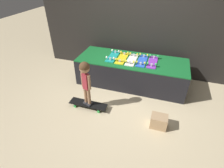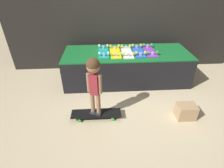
{
  "view_description": "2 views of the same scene",
  "coord_description": "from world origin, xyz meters",
  "px_view_note": "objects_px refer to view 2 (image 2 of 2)",
  "views": [
    {
      "loc": [
        0.66,
        -2.97,
        2.38
      ],
      "look_at": [
        -0.24,
        -0.18,
        0.38
      ],
      "focal_mm": 28.0,
      "sensor_mm": 36.0,
      "label": 1
    },
    {
      "loc": [
        -0.49,
        -2.64,
        1.93
      ],
      "look_at": [
        -0.34,
        -0.21,
        0.37
      ],
      "focal_mm": 28.0,
      "sensor_mm": 36.0,
      "label": 2
    }
  ],
  "objects_px": {
    "skateboard_teal_on_rack": "(104,52)",
    "child": "(94,77)",
    "storage_box": "(186,111)",
    "skateboard_yellow_on_rack": "(115,52)",
    "skateboard_purple_on_rack": "(150,51)",
    "skateboard_white_on_rack": "(127,52)",
    "skateboard_blue_on_rack": "(138,51)",
    "skateboard_on_floor": "(96,114)"
  },
  "relations": [
    {
      "from": "skateboard_teal_on_rack",
      "to": "child",
      "type": "height_order",
      "value": "child"
    },
    {
      "from": "skateboard_teal_on_rack",
      "to": "storage_box",
      "type": "height_order",
      "value": "skateboard_teal_on_rack"
    },
    {
      "from": "skateboard_teal_on_rack",
      "to": "skateboard_yellow_on_rack",
      "type": "height_order",
      "value": "same"
    },
    {
      "from": "skateboard_yellow_on_rack",
      "to": "child",
      "type": "distance_m",
      "value": 1.18
    },
    {
      "from": "skateboard_purple_on_rack",
      "to": "child",
      "type": "relative_size",
      "value": 0.65
    },
    {
      "from": "skateboard_teal_on_rack",
      "to": "skateboard_purple_on_rack",
      "type": "distance_m",
      "value": 0.91
    },
    {
      "from": "skateboard_teal_on_rack",
      "to": "skateboard_yellow_on_rack",
      "type": "distance_m",
      "value": 0.23
    },
    {
      "from": "skateboard_yellow_on_rack",
      "to": "skateboard_white_on_rack",
      "type": "height_order",
      "value": "same"
    },
    {
      "from": "skateboard_white_on_rack",
      "to": "skateboard_purple_on_rack",
      "type": "relative_size",
      "value": 1.0
    },
    {
      "from": "skateboard_purple_on_rack",
      "to": "storage_box",
      "type": "distance_m",
      "value": 1.37
    },
    {
      "from": "skateboard_yellow_on_rack",
      "to": "skateboard_purple_on_rack",
      "type": "height_order",
      "value": "same"
    },
    {
      "from": "skateboard_teal_on_rack",
      "to": "skateboard_blue_on_rack",
      "type": "height_order",
      "value": "same"
    },
    {
      "from": "skateboard_teal_on_rack",
      "to": "skateboard_white_on_rack",
      "type": "bearing_deg",
      "value": -5.06
    },
    {
      "from": "skateboard_blue_on_rack",
      "to": "skateboard_on_floor",
      "type": "height_order",
      "value": "skateboard_blue_on_rack"
    },
    {
      "from": "skateboard_white_on_rack",
      "to": "skateboard_purple_on_rack",
      "type": "height_order",
      "value": "same"
    },
    {
      "from": "skateboard_white_on_rack",
      "to": "skateboard_blue_on_rack",
      "type": "bearing_deg",
      "value": 7.2
    },
    {
      "from": "skateboard_white_on_rack",
      "to": "storage_box",
      "type": "relative_size",
      "value": 2.13
    },
    {
      "from": "skateboard_blue_on_rack",
      "to": "storage_box",
      "type": "distance_m",
      "value": 1.43
    },
    {
      "from": "skateboard_white_on_rack",
      "to": "skateboard_on_floor",
      "type": "height_order",
      "value": "skateboard_white_on_rack"
    },
    {
      "from": "skateboard_on_floor",
      "to": "child",
      "type": "distance_m",
      "value": 0.66
    },
    {
      "from": "skateboard_yellow_on_rack",
      "to": "child",
      "type": "bearing_deg",
      "value": -108.93
    },
    {
      "from": "skateboard_yellow_on_rack",
      "to": "storage_box",
      "type": "relative_size",
      "value": 2.13
    },
    {
      "from": "skateboard_yellow_on_rack",
      "to": "skateboard_on_floor",
      "type": "bearing_deg",
      "value": -108.93
    },
    {
      "from": "child",
      "to": "storage_box",
      "type": "xyz_separation_m",
      "value": [
        1.39,
        -0.08,
        -0.62
      ]
    },
    {
      "from": "skateboard_on_floor",
      "to": "child",
      "type": "xyz_separation_m",
      "value": [
        0.0,
        0.0,
        0.66
      ]
    },
    {
      "from": "skateboard_white_on_rack",
      "to": "storage_box",
      "type": "bearing_deg",
      "value": -56.65
    },
    {
      "from": "skateboard_blue_on_rack",
      "to": "skateboard_purple_on_rack",
      "type": "height_order",
      "value": "same"
    },
    {
      "from": "skateboard_yellow_on_rack",
      "to": "skateboard_white_on_rack",
      "type": "bearing_deg",
      "value": -3.64
    },
    {
      "from": "skateboard_white_on_rack",
      "to": "storage_box",
      "type": "xyz_separation_m",
      "value": [
        0.78,
        -1.19,
        -0.52
      ]
    },
    {
      "from": "skateboard_white_on_rack",
      "to": "skateboard_on_floor",
      "type": "bearing_deg",
      "value": -118.97
    },
    {
      "from": "skateboard_teal_on_rack",
      "to": "skateboard_white_on_rack",
      "type": "relative_size",
      "value": 1.0
    },
    {
      "from": "skateboard_teal_on_rack",
      "to": "skateboard_blue_on_rack",
      "type": "bearing_deg",
      "value": -0.97
    },
    {
      "from": "skateboard_teal_on_rack",
      "to": "skateboard_purple_on_rack",
      "type": "height_order",
      "value": "same"
    },
    {
      "from": "skateboard_teal_on_rack",
      "to": "child",
      "type": "relative_size",
      "value": 0.65
    },
    {
      "from": "skateboard_on_floor",
      "to": "skateboard_teal_on_rack",
      "type": "bearing_deg",
      "value": 82.23
    },
    {
      "from": "skateboard_teal_on_rack",
      "to": "skateboard_on_floor",
      "type": "distance_m",
      "value": 1.28
    },
    {
      "from": "skateboard_white_on_rack",
      "to": "child",
      "type": "xyz_separation_m",
      "value": [
        -0.61,
        -1.1,
        0.1
      ]
    },
    {
      "from": "skateboard_on_floor",
      "to": "storage_box",
      "type": "relative_size",
      "value": 2.72
    },
    {
      "from": "skateboard_yellow_on_rack",
      "to": "skateboard_white_on_rack",
      "type": "xyz_separation_m",
      "value": [
        0.23,
        -0.01,
        0.0
      ]
    },
    {
      "from": "skateboard_teal_on_rack",
      "to": "skateboard_purple_on_rack",
      "type": "relative_size",
      "value": 1.0
    },
    {
      "from": "skateboard_on_floor",
      "to": "storage_box",
      "type": "bearing_deg",
      "value": -3.43
    },
    {
      "from": "skateboard_purple_on_rack",
      "to": "skateboard_on_floor",
      "type": "distance_m",
      "value": 1.66
    }
  ]
}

